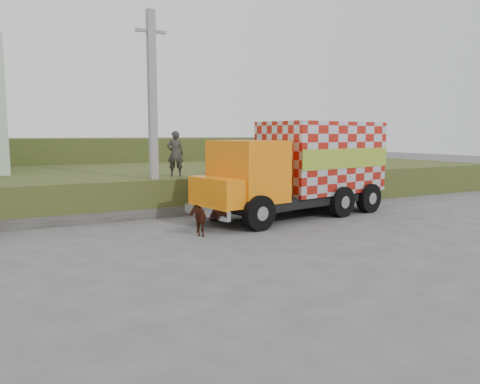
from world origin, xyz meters
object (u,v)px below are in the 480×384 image
utility_pole (153,114)px  cow (197,218)px  pedestrian (175,154)px  cargo_truck (303,167)px

utility_pole → cow: utility_pole is taller
cow → pedestrian: size_ratio=0.67×
utility_pole → cow: 5.38m
pedestrian → cargo_truck: bearing=160.2°
utility_pole → cow: size_ratio=6.26×
cargo_truck → cow: cargo_truck is taller
cow → pedestrian: 5.24m
cow → pedestrian: bearing=94.2°
cow → cargo_truck: bearing=32.0°
cow → utility_pole: bearing=108.3°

